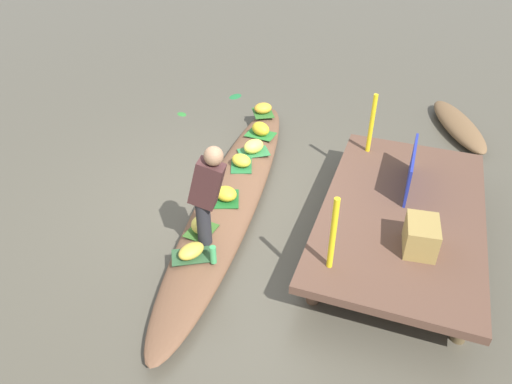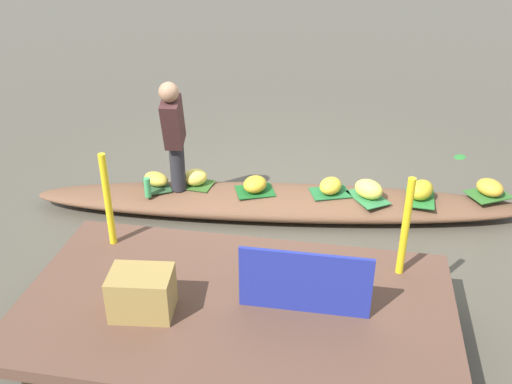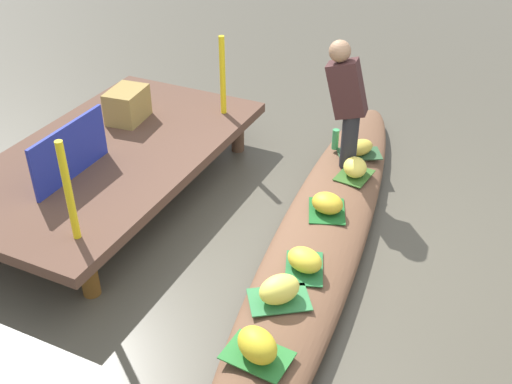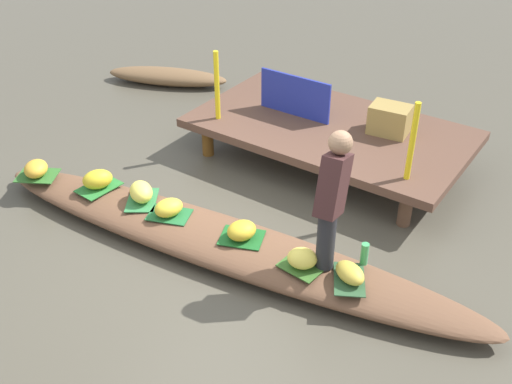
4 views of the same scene
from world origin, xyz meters
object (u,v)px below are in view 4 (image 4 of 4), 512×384
Objects in this scene: banana_bunch_3 at (302,258)px; water_bottle at (364,254)px; banana_bunch_1 at (242,230)px; banana_bunch_6 at (169,208)px; banana_bunch_5 at (36,169)px; banana_bunch_0 at (141,192)px; vendor_person at (332,195)px; banana_bunch_2 at (98,179)px; market_banner at (295,96)px; vendor_boat at (219,241)px; banana_bunch_4 at (350,273)px; moored_boat at (167,76)px; produce_crate at (390,119)px.

banana_bunch_3 is 1.22× the size of water_bottle.
banana_bunch_6 reaches higher than banana_bunch_1.
water_bottle is at bearing 10.68° from banana_bunch_5.
vendor_person is at bearing 6.16° from banana_bunch_0.
market_banner is at bearing 66.13° from banana_bunch_2.
banana_bunch_1 is at bearing 1.46° from vendor_boat.
vendor_boat is at bearing 4.41° from banana_bunch_2.
vendor_person is at bearing 10.35° from banana_bunch_1.
banana_bunch_0 is 2.30m from banana_bunch_4.
market_banner reaches higher than banana_bunch_3.
banana_bunch_4 is 0.25× the size of vendor_person.
banana_bunch_1 is (0.25, 0.04, 0.21)m from vendor_boat.
banana_bunch_5 reaches higher than moored_boat.
water_bottle is 0.23× the size of market_banner.
banana_bunch_3 is 0.55m from water_bottle.
banana_bunch_3 is 0.87× the size of banana_bunch_5.
vendor_boat is at bearing -170.21° from vendor_person.
banana_bunch_2 reaches higher than banana_bunch_5.
vendor_person reaches higher than banana_bunch_5.
banana_bunch_0 reaches higher than banana_bunch_4.
banana_bunch_0 is 0.55m from banana_bunch_2.
banana_bunch_3 is 0.28× the size of market_banner.
banana_bunch_5 is 3.63m from water_bottle.
moored_boat is 3.27m from banana_bunch_5.
banana_bunch_6 is 0.66× the size of produce_crate.
water_bottle is at bearing 12.34° from banana_bunch_6.
banana_bunch_0 is at bearing -176.73° from banana_bunch_1.
banana_bunch_3 is 0.85× the size of banana_bunch_4.
vendor_person is (2.02, 0.22, 0.60)m from banana_bunch_0.
produce_crate is (1.13, 0.21, -0.08)m from market_banner.
banana_bunch_2 is 2.88m from water_bottle.
vendor_boat is 1.36m from banana_bunch_4.
banana_bunch_4 is at bearing -2.96° from vendor_boat.
banana_bunch_4 is at bearing -48.93° from market_banner.
banana_bunch_5 is (-2.47, -0.36, 0.00)m from banana_bunch_1.
vendor_boat is at bearing -165.64° from water_bottle.
banana_bunch_3 is at bearing 5.89° from banana_bunch_5.
moored_boat is 4.23× the size of produce_crate.
market_banner is 2.13× the size of produce_crate.
banana_bunch_3 is (1.87, 0.03, -0.01)m from banana_bunch_0.
banana_bunch_3 is at bearing 2.61° from banana_bunch_6.
banana_bunch_0 is at bearing 175.54° from vendor_boat.
water_bottle is (0.42, 0.35, 0.01)m from banana_bunch_3.
banana_bunch_5 is 1.69m from banana_bunch_6.
banana_bunch_2 reaches higher than vendor_boat.
banana_bunch_3 is 2.61m from market_banner.
produce_crate reaches higher than banana_bunch_5.
vendor_person is (1.07, 0.18, 0.83)m from vendor_boat.
banana_bunch_0 reaches higher than banana_bunch_3.
water_bottle reaches higher than banana_bunch_3.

